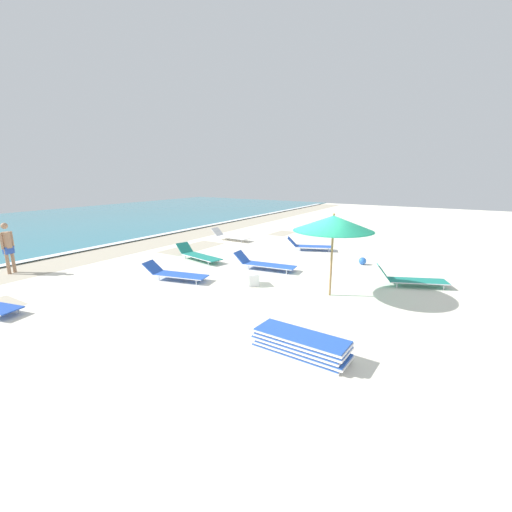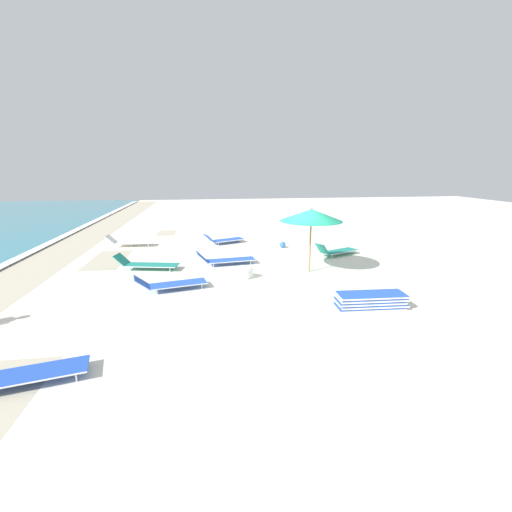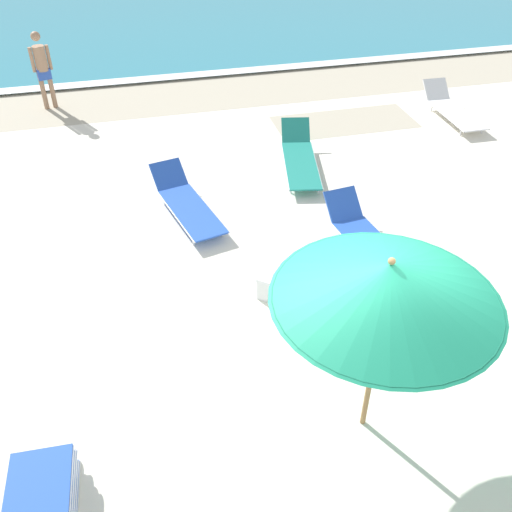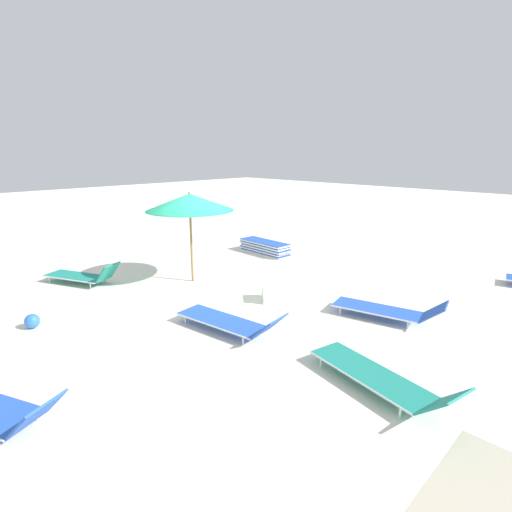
{
  "view_description": "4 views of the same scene",
  "coord_description": "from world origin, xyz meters",
  "px_view_note": "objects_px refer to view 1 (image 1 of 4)",
  "views": [
    {
      "loc": [
        -8.82,
        -3.94,
        3.38
      ],
      "look_at": [
        0.37,
        1.78,
        0.77
      ],
      "focal_mm": 24.0,
      "sensor_mm": 36.0,
      "label": 1
    },
    {
      "loc": [
        -11.4,
        2.76,
        3.68
      ],
      "look_at": [
        -0.47,
        1.2,
        0.82
      ],
      "focal_mm": 24.0,
      "sensor_mm": 36.0,
      "label": 2
    },
    {
      "loc": [
        -2.01,
        -4.43,
        5.4
      ],
      "look_at": [
        -0.51,
        1.54,
        0.72
      ],
      "focal_mm": 40.0,
      "sensor_mm": 36.0,
      "label": 3
    },
    {
      "loc": [
        6.04,
        7.3,
        3.3
      ],
      "look_at": [
        -0.02,
        1.32,
        1.05
      ],
      "focal_mm": 28.0,
      "sensor_mm": 36.0,
      "label": 4
    }
  ],
  "objects_px": {
    "sun_lounger_near_water_right": "(198,255)",
    "sun_lounger_mid_beach_pair_b": "(175,274)",
    "lounger_stack": "(300,344)",
    "beach_ball": "(362,261)",
    "beach_umbrella": "(333,223)",
    "sun_lounger_near_water_left": "(309,246)",
    "cooler_box": "(252,279)",
    "sun_lounger_under_umbrella": "(264,264)",
    "sun_lounger_mid_beach_pair_a": "(230,236)",
    "sun_lounger_beside_umbrella": "(410,279)",
    "beachgoer_wading_adult": "(8,245)"
  },
  "relations": [
    {
      "from": "sun_lounger_near_water_left",
      "to": "beachgoer_wading_adult",
      "type": "bearing_deg",
      "value": 117.31
    },
    {
      "from": "sun_lounger_mid_beach_pair_b",
      "to": "sun_lounger_beside_umbrella",
      "type": "bearing_deg",
      "value": -76.15
    },
    {
      "from": "sun_lounger_mid_beach_pair_a",
      "to": "sun_lounger_under_umbrella",
      "type": "bearing_deg",
      "value": -130.48
    },
    {
      "from": "lounger_stack",
      "to": "sun_lounger_mid_beach_pair_b",
      "type": "xyz_separation_m",
      "value": [
        2.17,
        5.46,
        0.0
      ]
    },
    {
      "from": "beach_umbrella",
      "to": "sun_lounger_under_umbrella",
      "type": "relative_size",
      "value": 1.01
    },
    {
      "from": "sun_lounger_mid_beach_pair_b",
      "to": "beach_ball",
      "type": "height_order",
      "value": "sun_lounger_mid_beach_pair_b"
    },
    {
      "from": "beach_umbrella",
      "to": "sun_lounger_under_umbrella",
      "type": "distance_m",
      "value": 3.74
    },
    {
      "from": "beachgoer_wading_adult",
      "to": "lounger_stack",
      "type": "bearing_deg",
      "value": -103.29
    },
    {
      "from": "beach_umbrella",
      "to": "sun_lounger_beside_umbrella",
      "type": "distance_m",
      "value": 3.32
    },
    {
      "from": "sun_lounger_mid_beach_pair_b",
      "to": "beachgoer_wading_adult",
      "type": "relative_size",
      "value": 1.27
    },
    {
      "from": "sun_lounger_near_water_right",
      "to": "cooler_box",
      "type": "xyz_separation_m",
      "value": [
        -1.49,
        -3.51,
        -0.02
      ]
    },
    {
      "from": "beachgoer_wading_adult",
      "to": "cooler_box",
      "type": "height_order",
      "value": "beachgoer_wading_adult"
    },
    {
      "from": "sun_lounger_near_water_left",
      "to": "beachgoer_wading_adult",
      "type": "height_order",
      "value": "beachgoer_wading_adult"
    },
    {
      "from": "sun_lounger_mid_beach_pair_a",
      "to": "beach_ball",
      "type": "bearing_deg",
      "value": -99.22
    },
    {
      "from": "sun_lounger_mid_beach_pair_a",
      "to": "cooler_box",
      "type": "bearing_deg",
      "value": -137.35
    },
    {
      "from": "sun_lounger_near_water_left",
      "to": "sun_lounger_near_water_right",
      "type": "distance_m",
      "value": 5.07
    },
    {
      "from": "sun_lounger_beside_umbrella",
      "to": "sun_lounger_mid_beach_pair_b",
      "type": "xyz_separation_m",
      "value": [
        -3.37,
        6.6,
        -0.01
      ]
    },
    {
      "from": "beachgoer_wading_adult",
      "to": "sun_lounger_beside_umbrella",
      "type": "bearing_deg",
      "value": -78.87
    },
    {
      "from": "sun_lounger_under_umbrella",
      "to": "sun_lounger_near_water_right",
      "type": "height_order",
      "value": "sun_lounger_under_umbrella"
    },
    {
      "from": "sun_lounger_mid_beach_pair_a",
      "to": "beach_ball",
      "type": "distance_m",
      "value": 7.33
    },
    {
      "from": "sun_lounger_near_water_right",
      "to": "sun_lounger_mid_beach_pair_b",
      "type": "height_order",
      "value": "sun_lounger_near_water_right"
    },
    {
      "from": "beach_umbrella",
      "to": "sun_lounger_beside_umbrella",
      "type": "xyz_separation_m",
      "value": [
        2.09,
        -1.81,
        -1.84
      ]
    },
    {
      "from": "sun_lounger_mid_beach_pair_b",
      "to": "beachgoer_wading_adult",
      "type": "distance_m",
      "value": 5.97
    },
    {
      "from": "sun_lounger_beside_umbrella",
      "to": "sun_lounger_near_water_right",
      "type": "relative_size",
      "value": 0.89
    },
    {
      "from": "sun_lounger_near_water_right",
      "to": "sun_lounger_mid_beach_pair_b",
      "type": "bearing_deg",
      "value": -143.05
    },
    {
      "from": "lounger_stack",
      "to": "beach_ball",
      "type": "xyz_separation_m",
      "value": [
        7.34,
        0.8,
        -0.07
      ]
    },
    {
      "from": "beach_umbrella",
      "to": "sun_lounger_under_umbrella",
      "type": "xyz_separation_m",
      "value": [
        1.33,
        2.97,
        -1.85
      ]
    },
    {
      "from": "beach_umbrella",
      "to": "beachgoer_wading_adult",
      "type": "relative_size",
      "value": 1.33
    },
    {
      "from": "beach_umbrella",
      "to": "beach_ball",
      "type": "xyz_separation_m",
      "value": [
        3.89,
        0.12,
        -1.92
      ]
    },
    {
      "from": "beachgoer_wading_adult",
      "to": "sun_lounger_under_umbrella",
      "type": "bearing_deg",
      "value": -69.69
    },
    {
      "from": "lounger_stack",
      "to": "sun_lounger_mid_beach_pair_a",
      "type": "bearing_deg",
      "value": 45.34
    },
    {
      "from": "beach_umbrella",
      "to": "beachgoer_wading_adult",
      "type": "xyz_separation_m",
      "value": [
        -3.73,
        10.18,
        -1.06
      ]
    },
    {
      "from": "beach_umbrella",
      "to": "sun_lounger_near_water_left",
      "type": "xyz_separation_m",
      "value": [
        5.15,
        2.85,
        -1.84
      ]
    },
    {
      "from": "beach_umbrella",
      "to": "lounger_stack",
      "type": "xyz_separation_m",
      "value": [
        -3.45,
        -0.67,
        -1.85
      ]
    },
    {
      "from": "sun_lounger_beside_umbrella",
      "to": "beach_ball",
      "type": "distance_m",
      "value": 2.64
    },
    {
      "from": "lounger_stack",
      "to": "beach_ball",
      "type": "bearing_deg",
      "value": 8.79
    },
    {
      "from": "sun_lounger_mid_beach_pair_b",
      "to": "sun_lounger_near_water_right",
      "type": "bearing_deg",
      "value": 11.94
    },
    {
      "from": "sun_lounger_near_water_left",
      "to": "cooler_box",
      "type": "distance_m",
      "value": 5.54
    },
    {
      "from": "sun_lounger_near_water_left",
      "to": "sun_lounger_mid_beach_pair_b",
      "type": "xyz_separation_m",
      "value": [
        -6.43,
        1.94,
        -0.01
      ]
    },
    {
      "from": "lounger_stack",
      "to": "beachgoer_wading_adult",
      "type": "xyz_separation_m",
      "value": [
        -0.28,
        10.85,
        0.79
      ]
    },
    {
      "from": "sun_lounger_under_umbrella",
      "to": "beach_ball",
      "type": "relative_size",
      "value": 8.27
    },
    {
      "from": "cooler_box",
      "to": "sun_lounger_under_umbrella",
      "type": "bearing_deg",
      "value": -31.06
    },
    {
      "from": "cooler_box",
      "to": "beach_umbrella",
      "type": "bearing_deg",
      "value": -130.89
    },
    {
      "from": "beach_ball",
      "to": "sun_lounger_beside_umbrella",
      "type": "bearing_deg",
      "value": -132.89
    },
    {
      "from": "sun_lounger_mid_beach_pair_b",
      "to": "beach_umbrella",
      "type": "bearing_deg",
      "value": -88.28
    },
    {
      "from": "sun_lounger_mid_beach_pair_a",
      "to": "beachgoer_wading_adult",
      "type": "relative_size",
      "value": 1.22
    },
    {
      "from": "beach_umbrella",
      "to": "sun_lounger_under_umbrella",
      "type": "height_order",
      "value": "beach_umbrella"
    },
    {
      "from": "sun_lounger_beside_umbrella",
      "to": "beachgoer_wading_adult",
      "type": "relative_size",
      "value": 1.2
    },
    {
      "from": "sun_lounger_mid_beach_pair_a",
      "to": "sun_lounger_mid_beach_pair_b",
      "type": "relative_size",
      "value": 0.96
    },
    {
      "from": "sun_lounger_beside_umbrella",
      "to": "sun_lounger_near_water_left",
      "type": "distance_m",
      "value": 5.58
    }
  ]
}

